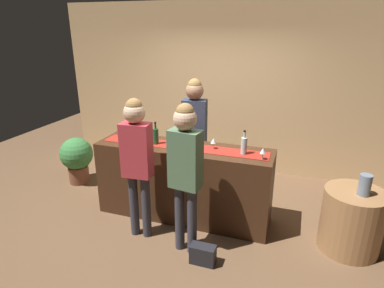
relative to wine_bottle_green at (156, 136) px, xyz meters
name	(u,v)px	position (x,y,z in m)	size (l,w,h in m)	color
ground_plane	(184,215)	(0.37, 0.03, -1.13)	(10.00, 10.00, 0.00)	brown
back_wall	(221,88)	(0.37, 1.93, 0.32)	(6.00, 0.12, 2.90)	tan
bar_counter	(183,182)	(0.37, 0.03, -0.62)	(2.32, 0.60, 1.02)	#3D2314
counter_runner_cloth	(183,146)	(0.37, 0.03, -0.11)	(2.20, 0.28, 0.01)	maroon
wine_bottle_green	(156,136)	(0.00, 0.00, 0.00)	(0.07, 0.07, 0.30)	#194723
wine_bottle_amber	(135,131)	(-0.36, 0.10, 0.00)	(0.07, 0.07, 0.30)	brown
wine_bottle_clear	(244,145)	(1.16, 0.02, 0.00)	(0.07, 0.07, 0.30)	#B2C6C1
wine_glass_near_customer	(263,151)	(1.40, -0.08, -0.01)	(0.07, 0.07, 0.14)	silver
wine_glass_mid_counter	(213,141)	(0.76, 0.07, -0.01)	(0.07, 0.07, 0.14)	silver
wine_glass_far_end	(171,140)	(0.23, -0.05, -0.01)	(0.07, 0.07, 0.14)	silver
bartender	(195,125)	(0.33, 0.61, 0.00)	(0.36, 0.25, 1.80)	#26262B
customer_sipping	(185,164)	(0.66, -0.66, -0.04)	(0.36, 0.25, 1.75)	#33333D
customer_browsing	(137,154)	(0.02, -0.56, -0.04)	(0.35, 0.24, 1.74)	#33333D
round_side_table	(351,220)	(2.45, -0.01, -0.76)	(0.68, 0.68, 0.74)	#996B42
vase_on_side_table	(365,185)	(2.50, -0.06, -0.27)	(0.13, 0.13, 0.24)	slate
potted_plant_tall	(77,157)	(-1.65, 0.42, -0.68)	(0.53, 0.53, 0.78)	brown
handbag	(203,254)	(0.91, -0.82, -1.02)	(0.28, 0.14, 0.22)	black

